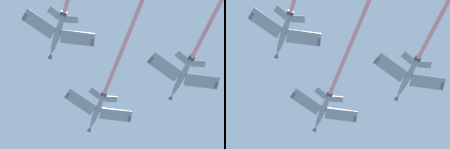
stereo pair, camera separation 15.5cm
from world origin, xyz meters
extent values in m
ellipsoid|color=gray|center=(-18.81, -4.77, 103.71)|extent=(3.14, 11.98, 4.83)
cone|color=#595E60|center=(-17.97, 1.57, 105.68)|extent=(1.44, 2.02, 1.62)
ellipsoid|color=black|center=(-18.57, -2.96, 104.90)|extent=(1.38, 3.05, 1.68)
cube|color=gray|center=(-24.16, -4.81, 103.38)|extent=(9.34, 4.50, 1.25)
cube|color=#595E60|center=(-28.27, -4.60, 103.41)|extent=(0.89, 1.82, 0.64)
cube|color=gray|center=(-13.65, -6.20, 103.38)|extent=(9.66, 6.55, 1.25)
cube|color=#595E60|center=(-9.63, -7.05, 103.41)|extent=(1.29, 1.89, 0.64)
cube|color=gray|center=(-21.69, -9.22, 102.24)|extent=(3.86, 2.39, 0.68)
cube|color=gray|center=(-17.17, -9.81, 102.24)|extent=(4.01, 3.15, 0.68)
cube|color=#595E60|center=(-19.46, -9.73, 103.64)|extent=(0.59, 3.11, 3.38)
cylinder|color=#38383D|center=(-19.97, -10.18, 101.91)|extent=(0.95, 1.29, 1.06)
cylinder|color=#38383D|center=(-19.08, -10.30, 101.91)|extent=(0.95, 1.29, 1.06)
cylinder|color=pink|center=(-21.95, -28.67, 96.20)|extent=(5.88, 36.91, 12.31)
ellipsoid|color=gray|center=(-38.12, -19.26, 99.19)|extent=(3.19, 11.99, 4.76)
cone|color=#595E60|center=(-37.25, -12.90, 101.13)|extent=(1.44, 2.02, 1.61)
ellipsoid|color=black|center=(-37.87, -17.44, 100.37)|extent=(1.39, 3.05, 1.67)
cube|color=gray|center=(-43.47, -19.28, 98.87)|extent=(9.33, 4.46, 1.23)
cube|color=#595E60|center=(-47.57, -19.04, 98.90)|extent=(0.89, 1.82, 0.63)
cube|color=gray|center=(-32.97, -20.70, 98.87)|extent=(9.66, 6.59, 1.23)
cube|color=#595E60|center=(-28.95, -21.58, 98.90)|extent=(1.30, 1.89, 0.63)
cube|color=gray|center=(-41.02, -23.70, 97.75)|extent=(3.86, 2.38, 0.67)
cube|color=gray|center=(-36.50, -24.31, 97.75)|extent=(4.01, 3.16, 0.67)
cube|color=#595E60|center=(-38.79, -24.21, 99.15)|extent=(0.60, 3.10, 3.37)
cylinder|color=#38383D|center=(-39.31, -24.67, 97.43)|extent=(0.95, 1.29, 1.05)
cylinder|color=#38383D|center=(-38.42, -24.79, 97.43)|extent=(0.95, 1.29, 1.05)
ellipsoid|color=gray|center=(-3.96, -24.94, 98.37)|extent=(3.07, 11.95, 4.94)
cone|color=#595E60|center=(-3.16, -18.61, 100.41)|extent=(1.43, 2.02, 1.63)
ellipsoid|color=black|center=(-3.73, -23.14, 99.58)|extent=(1.36, 3.04, 1.71)
cube|color=gray|center=(-9.31, -25.00, 98.04)|extent=(9.35, 4.53, 1.28)
cube|color=#595E60|center=(-13.42, -24.81, 98.06)|extent=(0.90, 1.82, 0.66)
cube|color=gray|center=(1.20, -26.33, 98.04)|extent=(9.65, 6.51, 1.28)
cube|color=#595E60|center=(5.23, -27.17, 98.06)|extent=(1.29, 1.89, 0.66)
cube|color=gray|center=(-6.82, -29.38, 96.86)|extent=(3.87, 2.41, 0.70)
cube|color=gray|center=(-2.30, -29.95, 96.86)|extent=(4.01, 3.13, 0.70)
cube|color=#595E60|center=(-4.59, -29.90, 98.25)|extent=(0.57, 3.13, 3.40)
cylinder|color=#38383D|center=(-5.10, -30.34, 96.52)|extent=(0.94, 1.29, 1.07)
cylinder|color=#38383D|center=(-4.20, -30.45, 96.52)|extent=(0.94, 1.29, 1.07)
camera|label=1|loc=(-27.91, -30.40, 1.96)|focal=59.40mm
camera|label=2|loc=(-28.05, -30.32, 1.96)|focal=59.40mm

